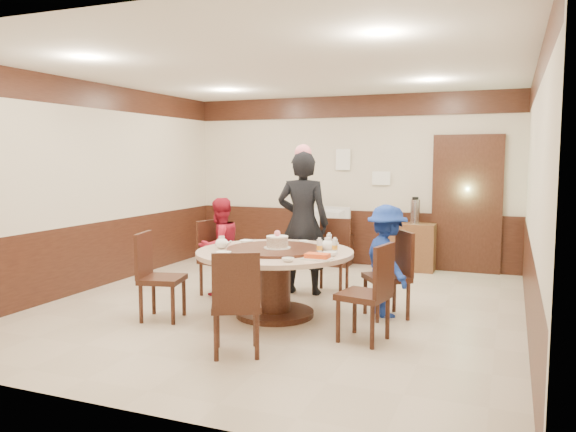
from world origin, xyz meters
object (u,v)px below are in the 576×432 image
at_px(television, 326,221).
at_px(person_red, 220,246).
at_px(thermos, 415,212).
at_px(shrimp_platter, 317,257).
at_px(birthday_cake, 277,242).
at_px(person_blue, 387,261).
at_px(person_standing, 303,223).
at_px(tv_stand, 325,249).
at_px(side_cabinet, 409,247).
at_px(banquet_table, 275,269).

bearing_deg(television, person_red, 83.46).
bearing_deg(thermos, person_red, -129.81).
bearing_deg(shrimp_platter, birthday_cake, 149.62).
relative_size(person_red, person_blue, 1.00).
distance_m(shrimp_platter, television, 3.66).
height_order(person_standing, person_blue, person_standing).
bearing_deg(birthday_cake, person_standing, 95.61).
relative_size(birthday_cake, tv_stand, 0.35).
bearing_deg(side_cabinet, television, -178.76).
bearing_deg(birthday_cake, person_red, 148.66).
distance_m(birthday_cake, tv_stand, 3.25).
relative_size(banquet_table, person_red, 1.39).
height_order(birthday_cake, tv_stand, birthday_cake).
bearing_deg(birthday_cake, person_blue, 23.22).
xyz_separation_m(person_red, birthday_cake, (1.09, -0.67, 0.22)).
height_order(person_standing, side_cabinet, person_standing).
relative_size(birthday_cake, television, 0.37).
xyz_separation_m(person_standing, person_red, (-0.98, -0.46, -0.30)).
bearing_deg(person_standing, birthday_cake, 88.62).
distance_m(person_blue, birthday_cake, 1.25).
relative_size(banquet_table, shrimp_platter, 5.88).
distance_m(banquet_table, birthday_cake, 0.32).
relative_size(person_blue, thermos, 3.32).
bearing_deg(banquet_table, person_standing, 93.93).
distance_m(banquet_table, thermos, 3.37).
xyz_separation_m(birthday_cake, shrimp_platter, (0.59, -0.35, -0.07)).
bearing_deg(side_cabinet, birthday_cake, -106.31).
distance_m(person_red, shrimp_platter, 1.97).
bearing_deg(tv_stand, person_red, -104.34).
distance_m(birthday_cake, side_cabinet, 3.36).
xyz_separation_m(banquet_table, tv_stand, (-0.42, 3.15, -0.28)).
xyz_separation_m(tv_stand, television, (0.00, 0.00, 0.48)).
bearing_deg(television, banquet_table, 105.43).
bearing_deg(television, person_standing, 107.44).
distance_m(birthday_cake, shrimp_platter, 0.69).
bearing_deg(person_blue, side_cabinet, -32.06).
bearing_deg(side_cabinet, person_standing, -116.87).
height_order(tv_stand, thermos, thermos).
relative_size(person_standing, side_cabinet, 2.34).
relative_size(person_standing, thermos, 4.92).
bearing_deg(television, side_cabinet, -170.96).
relative_size(person_standing, shrimp_platter, 6.23).
bearing_deg(shrimp_platter, person_standing, 115.45).
bearing_deg(banquet_table, thermos, 71.82).
xyz_separation_m(person_red, person_blue, (2.23, -0.18, -0.00)).
height_order(banquet_table, shrimp_platter, shrimp_platter).
height_order(person_red, thermos, person_red).
bearing_deg(shrimp_platter, banquet_table, 150.34).
height_order(television, thermos, thermos).
bearing_deg(person_blue, person_red, 49.10).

